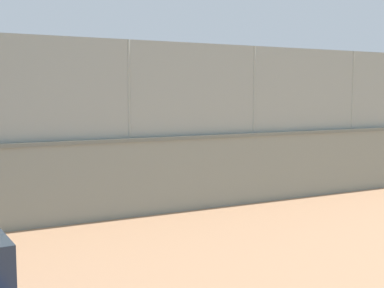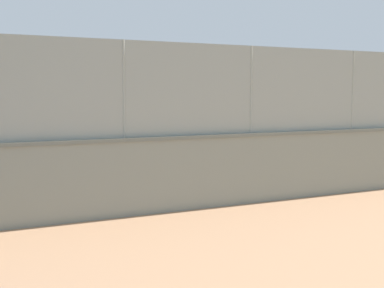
# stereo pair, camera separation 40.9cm
# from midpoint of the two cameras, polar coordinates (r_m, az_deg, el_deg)

# --- Properties ---
(ground_plane) EXTENTS (260.00, 260.00, 0.00)m
(ground_plane) POSITION_cam_midpoint_polar(r_m,az_deg,el_deg) (21.01, -10.71, -1.66)
(ground_plane) COLOR tan
(perimeter_wall) EXTENTS (32.24, 1.59, 1.69)m
(perimeter_wall) POSITION_cam_midpoint_polar(r_m,az_deg,el_deg) (12.45, 5.87, -2.58)
(perimeter_wall) COLOR gray
(perimeter_wall) RESTS_ON ground_plane
(fence_panel_on_wall) EXTENTS (31.65, 1.30, 2.06)m
(fence_panel_on_wall) POSITION_cam_midpoint_polar(r_m,az_deg,el_deg) (12.33, 5.96, 6.03)
(fence_panel_on_wall) COLOR gray
(fence_panel_on_wall) RESTS_ON perimeter_wall
(player_near_wall_returning) EXTENTS (1.05, 0.90, 1.73)m
(player_near_wall_returning) POSITION_cam_midpoint_polar(r_m,az_deg,el_deg) (16.41, -19.18, -0.27)
(player_near_wall_returning) COLOR #B2B2B2
(player_near_wall_returning) RESTS_ON ground_plane
(player_at_service_line) EXTENTS (0.86, 1.04, 1.48)m
(player_at_service_line) POSITION_cam_midpoint_polar(r_m,az_deg,el_deg) (17.76, 11.11, -0.18)
(player_at_service_line) COLOR black
(player_at_service_line) RESTS_ON ground_plane
(sports_ball) EXTENTS (0.13, 0.13, 0.13)m
(sports_ball) POSITION_cam_midpoint_polar(r_m,az_deg,el_deg) (14.64, -16.44, -4.68)
(sports_ball) COLOR white
(sports_ball) RESTS_ON ground_plane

